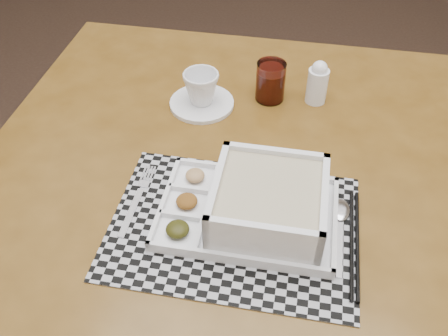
{
  "coord_description": "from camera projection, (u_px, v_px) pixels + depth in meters",
  "views": [
    {
      "loc": [
        0.49,
        -1.32,
        1.53
      ],
      "look_at": [
        0.35,
        -0.66,
        0.89
      ],
      "focal_mm": 40.0,
      "sensor_mm": 36.0,
      "label": 1
    }
  ],
  "objects": [
    {
      "name": "creamer_bottle",
      "position": [
        318.0,
        83.0,
        1.14
      ],
      "size": [
        0.05,
        0.05,
        0.11
      ],
      "color": "white",
      "rests_on": "dining_table"
    },
    {
      "name": "saucer",
      "position": [
        202.0,
        103.0,
        1.16
      ],
      "size": [
        0.15,
        0.15,
        0.01
      ],
      "primitive_type": "cylinder",
      "color": "white",
      "rests_on": "dining_table"
    },
    {
      "name": "juice_glass",
      "position": [
        270.0,
        83.0,
        1.16
      ],
      "size": [
        0.07,
        0.07,
        0.09
      ],
      "color": "white",
      "rests_on": "dining_table"
    },
    {
      "name": "dining_table",
      "position": [
        243.0,
        204.0,
        1.06
      ],
      "size": [
        1.13,
        1.13,
        0.83
      ],
      "color": "#4D310E",
      "rests_on": "ground"
    },
    {
      "name": "cup",
      "position": [
        201.0,
        88.0,
        1.13
      ],
      "size": [
        0.1,
        0.1,
        0.08
      ],
      "primitive_type": "imported",
      "rotation": [
        0.0,
        0.0,
        -0.24
      ],
      "color": "white",
      "rests_on": "saucer"
    },
    {
      "name": "placemat",
      "position": [
        234.0,
        226.0,
        0.9
      ],
      "size": [
        0.45,
        0.33,
        0.0
      ],
      "primitive_type": "cube",
      "rotation": [
        0.0,
        0.0,
        0.02
      ],
      "color": "#9F9FA6",
      "rests_on": "dining_table"
    },
    {
      "name": "floor",
      "position": [
        174.0,
        203.0,
        2.06
      ],
      "size": [
        5.0,
        5.0,
        0.0
      ],
      "primitive_type": "plane",
      "color": "black",
      "rests_on": "ground"
    },
    {
      "name": "chopsticks",
      "position": [
        354.0,
        242.0,
        0.87
      ],
      "size": [
        0.02,
        0.24,
        0.01
      ],
      "color": "black",
      "rests_on": "placemat"
    },
    {
      "name": "spoon",
      "position": [
        340.0,
        215.0,
        0.91
      ],
      "size": [
        0.04,
        0.18,
        0.01
      ],
      "color": "silver",
      "rests_on": "placemat"
    },
    {
      "name": "fork",
      "position": [
        138.0,
        198.0,
        0.95
      ],
      "size": [
        0.02,
        0.19,
        0.0
      ],
      "color": "silver",
      "rests_on": "placemat"
    },
    {
      "name": "serving_tray",
      "position": [
        262.0,
        206.0,
        0.88
      ],
      "size": [
        0.32,
        0.23,
        0.1
      ],
      "color": "white",
      "rests_on": "placemat"
    }
  ]
}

